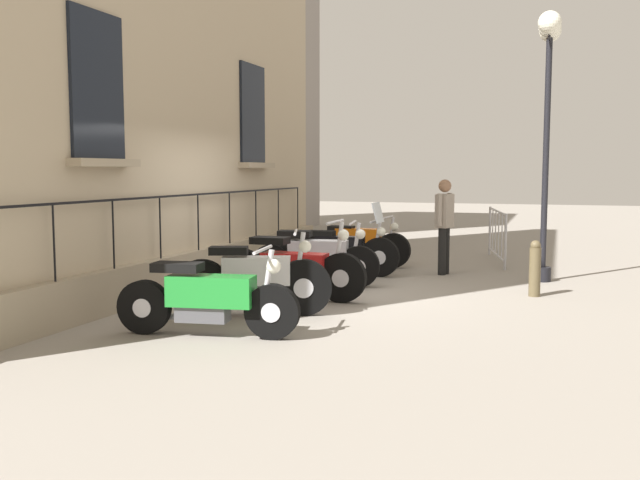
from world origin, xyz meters
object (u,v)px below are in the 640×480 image
motorcycle_green (208,299)px  lamppost (548,78)px  motorcycle_black (339,251)px  motorcycle_orange (357,244)px  bollard (535,268)px  motorcycle_silver (316,259)px  motorcycle_red (292,269)px  pedestrian_standing (444,221)px  crowd_barrier (497,234)px  motorcycle_white (253,280)px

motorcycle_green → lamppost: (3.42, 5.28, 2.91)m
motorcycle_black → lamppost: 4.50m
motorcycle_orange → bollard: bearing=-34.6°
motorcycle_silver → motorcycle_orange: size_ratio=0.97×
motorcycle_red → lamppost: (3.35, 2.88, 2.90)m
lamppost → motorcycle_red: bearing=-139.4°
motorcycle_red → motorcycle_black: bearing=91.6°
motorcycle_red → lamppost: 5.28m
motorcycle_red → bollard: 3.55m
motorcycle_red → pedestrian_standing: pedestrian_standing is taller
motorcycle_red → crowd_barrier: 5.77m
motorcycle_silver → lamppost: bearing=25.7°
crowd_barrier → bollard: (0.86, -3.86, -0.15)m
motorcycle_red → motorcycle_silver: 1.23m
motorcycle_red → motorcycle_white: bearing=-92.7°
motorcycle_red → motorcycle_black: size_ratio=0.99×
motorcycle_silver → crowd_barrier: size_ratio=0.83×
motorcycle_white → motorcycle_silver: (-0.01, 2.44, -0.01)m
lamppost → pedestrian_standing: 2.92m
motorcycle_white → motorcycle_orange: bearing=90.3°
motorcycle_white → motorcycle_red: 1.21m
lamppost → motorcycle_green: bearing=-123.0°
motorcycle_silver → lamppost: (3.42, 1.65, 2.89)m
motorcycle_white → motorcycle_silver: 2.44m
motorcycle_red → pedestrian_standing: size_ratio=1.31×
motorcycle_black → motorcycle_orange: size_ratio=1.05×
motorcycle_red → motorcycle_orange: motorcycle_red is taller
motorcycle_orange → pedestrian_standing: (1.75, -0.54, 0.52)m
motorcycle_black → lamppost: size_ratio=0.52×
crowd_barrier → pedestrian_standing: size_ratio=1.47×
motorcycle_white → pedestrian_standing: pedestrian_standing is taller
crowd_barrier → motorcycle_orange: bearing=-148.1°
lamppost → pedestrian_standing: lamppost is taller
motorcycle_white → motorcycle_green: bearing=-90.7°
motorcycle_green → lamppost: 6.93m
motorcycle_orange → bollard: motorcycle_orange is taller
lamppost → motorcycle_black: bearing=-173.3°
motorcycle_silver → motorcycle_black: (0.00, 1.24, -0.01)m
motorcycle_green → pedestrian_standing: bearing=72.5°
motorcycle_red → motorcycle_orange: (-0.08, 3.68, -0.01)m
motorcycle_green → motorcycle_red: (0.07, 2.40, 0.02)m
motorcycle_green → pedestrian_standing: size_ratio=1.24×
motorcycle_green → motorcycle_black: bearing=90.0°
motorcycle_red → lamppost: size_ratio=0.51×
motorcycle_red → crowd_barrier: motorcycle_red is taller
lamppost → crowd_barrier: 3.75m
motorcycle_orange → motorcycle_white: bearing=-89.7°
motorcycle_red → motorcycle_orange: 3.68m
crowd_barrier → motorcycle_green: bearing=-108.0°
motorcycle_white → crowd_barrier: bearing=69.0°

